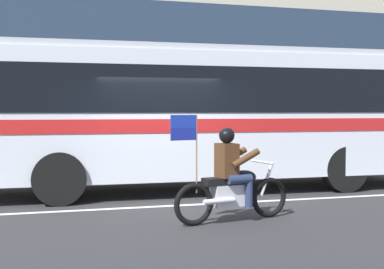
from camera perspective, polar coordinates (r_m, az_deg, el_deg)
ground_plane at (r=10.41m, az=-3.51°, el=-7.47°), size 60.00×60.00×0.00m
sidewalk_curb at (r=15.38m, az=-7.34°, el=-3.87°), size 28.00×3.80×0.15m
lane_center_stripe at (r=9.84m, az=-2.80°, el=-8.05°), size 26.60×0.14×0.01m
transit_bus at (r=11.72m, az=1.52°, el=2.93°), size 10.71×2.76×3.22m
motorcycle_with_rider at (r=8.42m, az=4.50°, el=-5.33°), size 2.17×0.75×1.78m
fire_hydrant at (r=13.78m, az=-9.62°, el=-2.81°), size 0.22×0.30×0.75m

